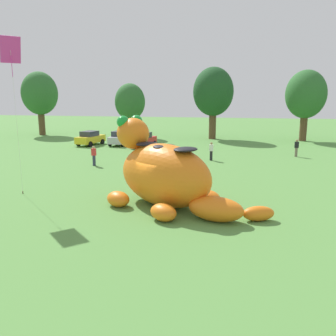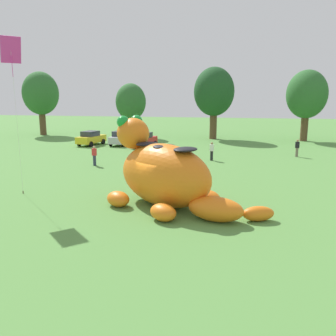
{
  "view_description": "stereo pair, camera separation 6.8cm",
  "coord_description": "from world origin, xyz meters",
  "px_view_note": "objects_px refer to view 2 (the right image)",
  "views": [
    {
      "loc": [
        3.97,
        -17.85,
        5.91
      ],
      "look_at": [
        0.19,
        1.24,
        1.89
      ],
      "focal_mm": 37.51,
      "sensor_mm": 36.0,
      "label": 1
    },
    {
      "loc": [
        4.04,
        -17.84,
        5.91
      ],
      "look_at": [
        0.19,
        1.24,
        1.89
      ],
      "focal_mm": 37.51,
      "sensor_mm": 36.0,
      "label": 2
    }
  ],
  "objects_px": {
    "car_yellow": "(91,138)",
    "tethered_flying_kite": "(11,53)",
    "spectator_mid_field": "(94,156)",
    "car_silver": "(121,138)",
    "spectator_by_cars": "(297,148)",
    "spectator_near_inflatable": "(212,151)",
    "giant_inflatable_creature": "(165,174)",
    "car_red": "(144,140)"
  },
  "relations": [
    {
      "from": "giant_inflatable_creature",
      "to": "spectator_by_cars",
      "type": "distance_m",
      "value": 20.3
    },
    {
      "from": "giant_inflatable_creature",
      "to": "car_yellow",
      "type": "xyz_separation_m",
      "value": [
        -13.75,
        21.7,
        -0.9
      ]
    },
    {
      "from": "car_yellow",
      "to": "car_silver",
      "type": "height_order",
      "value": "same"
    },
    {
      "from": "car_red",
      "to": "tethered_flying_kite",
      "type": "distance_m",
      "value": 22.1
    },
    {
      "from": "giant_inflatable_creature",
      "to": "car_yellow",
      "type": "distance_m",
      "value": 25.71
    },
    {
      "from": "giant_inflatable_creature",
      "to": "car_yellow",
      "type": "bearing_deg",
      "value": 122.36
    },
    {
      "from": "tethered_flying_kite",
      "to": "giant_inflatable_creature",
      "type": "bearing_deg",
      "value": -3.91
    },
    {
      "from": "spectator_mid_field",
      "to": "tethered_flying_kite",
      "type": "bearing_deg",
      "value": -95.15
    },
    {
      "from": "spectator_mid_field",
      "to": "car_silver",
      "type": "bearing_deg",
      "value": 98.62
    },
    {
      "from": "car_yellow",
      "to": "spectator_mid_field",
      "type": "bearing_deg",
      "value": -65.22
    },
    {
      "from": "car_silver",
      "to": "spectator_near_inflatable",
      "type": "bearing_deg",
      "value": -35.55
    },
    {
      "from": "car_yellow",
      "to": "car_silver",
      "type": "relative_size",
      "value": 1.04
    },
    {
      "from": "giant_inflatable_creature",
      "to": "car_silver",
      "type": "distance_m",
      "value": 24.74
    },
    {
      "from": "car_silver",
      "to": "spectator_mid_field",
      "type": "bearing_deg",
      "value": -81.38
    },
    {
      "from": "car_silver",
      "to": "car_red",
      "type": "relative_size",
      "value": 0.97
    },
    {
      "from": "spectator_near_inflatable",
      "to": "spectator_by_cars",
      "type": "distance_m",
      "value": 8.88
    },
    {
      "from": "car_yellow",
      "to": "tethered_flying_kite",
      "type": "height_order",
      "value": "tethered_flying_kite"
    },
    {
      "from": "giant_inflatable_creature",
      "to": "car_silver",
      "type": "bearing_deg",
      "value": 114.32
    },
    {
      "from": "car_red",
      "to": "spectator_by_cars",
      "type": "relative_size",
      "value": 2.53
    },
    {
      "from": "car_yellow",
      "to": "spectator_near_inflatable",
      "type": "xyz_separation_m",
      "value": [
        15.21,
        -7.49,
        -0.01
      ]
    },
    {
      "from": "car_silver",
      "to": "spectator_mid_field",
      "type": "relative_size",
      "value": 2.46
    },
    {
      "from": "car_yellow",
      "to": "tethered_flying_kite",
      "type": "xyz_separation_m",
      "value": [
        4.67,
        -21.08,
        7.46
      ]
    },
    {
      "from": "car_red",
      "to": "tethered_flying_kite",
      "type": "bearing_deg",
      "value": -95.81
    },
    {
      "from": "car_yellow",
      "to": "spectator_mid_field",
      "type": "height_order",
      "value": "car_yellow"
    },
    {
      "from": "car_red",
      "to": "spectator_near_inflatable",
      "type": "distance_m",
      "value": 11.02
    },
    {
      "from": "car_yellow",
      "to": "spectator_by_cars",
      "type": "distance_m",
      "value": 23.6
    },
    {
      "from": "car_silver",
      "to": "car_red",
      "type": "height_order",
      "value": "same"
    },
    {
      "from": "spectator_near_inflatable",
      "to": "tethered_flying_kite",
      "type": "xyz_separation_m",
      "value": [
        -10.53,
        -13.59,
        7.47
      ]
    },
    {
      "from": "spectator_near_inflatable",
      "to": "spectator_by_cars",
      "type": "bearing_deg",
      "value": 24.48
    },
    {
      "from": "spectator_by_cars",
      "to": "spectator_near_inflatable",
      "type": "bearing_deg",
      "value": -155.52
    },
    {
      "from": "car_silver",
      "to": "spectator_by_cars",
      "type": "relative_size",
      "value": 2.46
    },
    {
      "from": "spectator_by_cars",
      "to": "tethered_flying_kite",
      "type": "bearing_deg",
      "value": -137.15
    },
    {
      "from": "spectator_mid_field",
      "to": "car_yellow",
      "type": "bearing_deg",
      "value": 114.78
    },
    {
      "from": "spectator_near_inflatable",
      "to": "car_red",
      "type": "bearing_deg",
      "value": 139.88
    },
    {
      "from": "giant_inflatable_creature",
      "to": "car_silver",
      "type": "relative_size",
      "value": 2.2
    },
    {
      "from": "car_yellow",
      "to": "car_silver",
      "type": "distance_m",
      "value": 3.66
    },
    {
      "from": "giant_inflatable_creature",
      "to": "car_red",
      "type": "xyz_separation_m",
      "value": [
        -6.97,
        21.31,
        -0.9
      ]
    },
    {
      "from": "car_red",
      "to": "spectator_by_cars",
      "type": "bearing_deg",
      "value": -11.71
    },
    {
      "from": "giant_inflatable_creature",
      "to": "car_yellow",
      "type": "height_order",
      "value": "giant_inflatable_creature"
    },
    {
      "from": "car_yellow",
      "to": "tethered_flying_kite",
      "type": "relative_size",
      "value": 0.47
    },
    {
      "from": "spectator_near_inflatable",
      "to": "tethered_flying_kite",
      "type": "relative_size",
      "value": 0.19
    },
    {
      "from": "spectator_by_cars",
      "to": "giant_inflatable_creature",
      "type": "bearing_deg",
      "value": -118.07
    }
  ]
}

